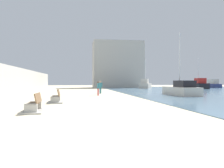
# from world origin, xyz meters

# --- Properties ---
(ground_plane) EXTENTS (120.00, 120.00, 0.00)m
(ground_plane) POSITION_xyz_m (0.00, 18.00, 0.00)
(ground_plane) COLOR beige
(seawall) EXTENTS (0.80, 64.00, 3.29)m
(seawall) POSITION_xyz_m (-7.50, 18.00, 1.64)
(seawall) COLOR #ADAAA3
(seawall) RESTS_ON ground
(bench_near) EXTENTS (1.10, 2.10, 0.98)m
(bench_near) POSITION_xyz_m (-2.13, 2.78, 0.23)
(bench_near) COLOR #ADAAA3
(bench_near) RESTS_ON ground
(bench_far) EXTENTS (1.15, 2.12, 0.98)m
(bench_far) POSITION_xyz_m (-1.47, 7.90, 0.23)
(bench_far) COLOR #ADAAA3
(bench_far) RESTS_ON ground
(person_walking) EXTENTS (0.53, 0.22, 1.62)m
(person_walking) POSITION_xyz_m (3.05, 19.55, 0.94)
(person_walking) COLOR teal
(person_walking) RESTS_ON ground
(person_standing) EXTENTS (0.23, 0.53, 1.57)m
(person_standing) POSITION_xyz_m (2.37, 15.45, 0.90)
(person_standing) COLOR #B22D33
(person_standing) RESTS_ON ground
(boat_far_right) EXTENTS (2.10, 5.88, 6.93)m
(boat_far_right) POSITION_xyz_m (11.38, 14.11, 0.67)
(boat_far_right) COLOR beige
(boat_far_right) RESTS_ON water_bay
(boat_outer) EXTENTS (2.40, 4.20, 6.21)m
(boat_outer) POSITION_xyz_m (24.35, 33.24, 0.85)
(boat_outer) COLOR black
(boat_outer) RESTS_ON water_bay
(boat_far_left) EXTENTS (2.93, 4.75, 2.01)m
(boat_far_left) POSITION_xyz_m (31.72, 40.47, 0.76)
(boat_far_left) COLOR navy
(boat_far_left) RESTS_ON water_bay
(boat_mid_bay) EXTENTS (3.72, 4.58, 6.37)m
(boat_mid_bay) POSITION_xyz_m (14.61, 37.91, 0.81)
(boat_mid_bay) COLOR beige
(boat_mid_bay) RESTS_ON water_bay
(harbor_building) EXTENTS (12.00, 6.00, 11.19)m
(harbor_building) POSITION_xyz_m (10.06, 46.00, 5.59)
(harbor_building) COLOR #ADAAA3
(harbor_building) RESTS_ON ground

